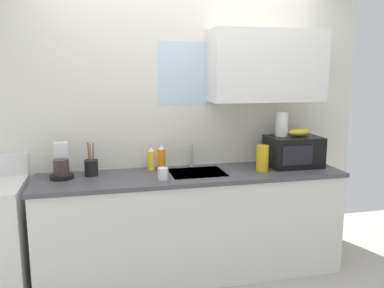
% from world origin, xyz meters
% --- Properties ---
extents(kitchen_wall_assembly, '(3.34, 0.42, 2.50)m').
position_xyz_m(kitchen_wall_assembly, '(0.14, 0.31, 1.36)').
color(kitchen_wall_assembly, silver).
rests_on(kitchen_wall_assembly, ground).
extents(counter_unit, '(2.57, 0.63, 0.90)m').
position_xyz_m(counter_unit, '(0.00, 0.00, 0.46)').
color(counter_unit, white).
rests_on(counter_unit, ground).
extents(sink_faucet, '(0.03, 0.03, 0.20)m').
position_xyz_m(sink_faucet, '(0.05, 0.24, 1.00)').
color(sink_faucet, '#B2B5BA').
rests_on(sink_faucet, counter_unit).
extents(microwave, '(0.46, 0.35, 0.27)m').
position_xyz_m(microwave, '(0.95, 0.05, 1.04)').
color(microwave, black).
rests_on(microwave, counter_unit).
extents(banana_bunch, '(0.20, 0.11, 0.07)m').
position_xyz_m(banana_bunch, '(1.00, 0.05, 1.20)').
color(banana_bunch, gold).
rests_on(banana_bunch, microwave).
extents(paper_towel_roll, '(0.11, 0.11, 0.22)m').
position_xyz_m(paper_towel_roll, '(0.85, 0.10, 1.28)').
color(paper_towel_roll, white).
rests_on(paper_towel_roll, microwave).
extents(coffee_maker, '(0.19, 0.21, 0.28)m').
position_xyz_m(coffee_maker, '(-1.05, 0.11, 1.00)').
color(coffee_maker, black).
rests_on(coffee_maker, counter_unit).
extents(dish_soap_bottle_orange, '(0.07, 0.07, 0.22)m').
position_xyz_m(dish_soap_bottle_orange, '(-0.23, 0.18, 1.00)').
color(dish_soap_bottle_orange, orange).
rests_on(dish_soap_bottle_orange, counter_unit).
extents(dish_soap_bottle_yellow, '(0.06, 0.06, 0.20)m').
position_xyz_m(dish_soap_bottle_yellow, '(-0.31, 0.20, 0.99)').
color(dish_soap_bottle_yellow, yellow).
rests_on(dish_soap_bottle_yellow, counter_unit).
extents(cereal_canister, '(0.10, 0.10, 0.22)m').
position_xyz_m(cereal_canister, '(0.61, -0.05, 1.01)').
color(cereal_canister, gold).
rests_on(cereal_canister, counter_unit).
extents(mug_white, '(0.08, 0.08, 0.09)m').
position_xyz_m(mug_white, '(-0.27, -0.14, 0.95)').
color(mug_white, white).
rests_on(mug_white, counter_unit).
extents(utensil_crock, '(0.11, 0.11, 0.28)m').
position_xyz_m(utensil_crock, '(-0.82, 0.12, 0.97)').
color(utensil_crock, black).
rests_on(utensil_crock, counter_unit).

